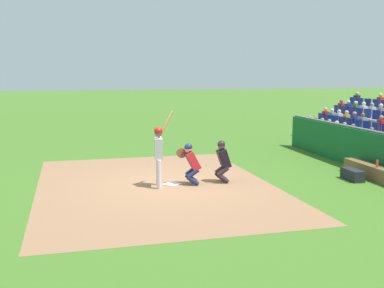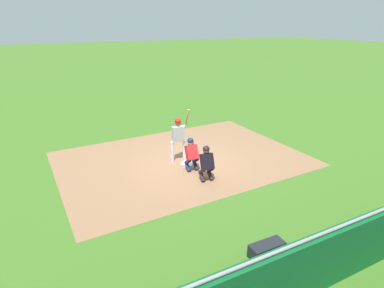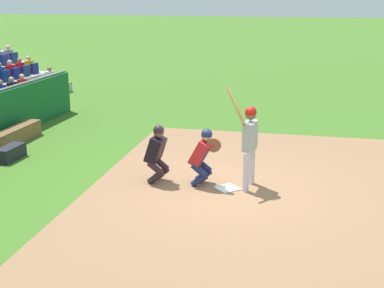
{
  "view_description": "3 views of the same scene",
  "coord_description": "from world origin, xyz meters",
  "px_view_note": "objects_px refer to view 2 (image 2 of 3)",
  "views": [
    {
      "loc": [
        -13.45,
        2.46,
        3.29
      ],
      "look_at": [
        -0.03,
        -0.61,
        1.21
      ],
      "focal_mm": 43.84,
      "sensor_mm": 36.0,
      "label": 1
    },
    {
      "loc": [
        -5.06,
        -10.23,
        5.24
      ],
      "look_at": [
        -0.02,
        -0.42,
        0.97
      ],
      "focal_mm": 29.78,
      "sensor_mm": 36.0,
      "label": 2
    },
    {
      "loc": [
        10.37,
        1.84,
        4.02
      ],
      "look_at": [
        0.44,
        -0.66,
        1.06
      ],
      "focal_mm": 49.49,
      "sensor_mm": 36.0,
      "label": 3
    }
  ],
  "objects_px": {
    "water_bottle_on_bench": "(277,257)",
    "equipment_duffel_bag": "(267,250)",
    "catcher_crouching": "(191,152)",
    "home_plate_marker": "(188,163)",
    "home_plate_umpire": "(206,162)",
    "batter_at_plate": "(178,135)",
    "dugout_bench": "(269,275)"
  },
  "relations": [
    {
      "from": "water_bottle_on_bench",
      "to": "equipment_duffel_bag",
      "type": "distance_m",
      "value": 0.8
    },
    {
      "from": "catcher_crouching",
      "to": "equipment_duffel_bag",
      "type": "height_order",
      "value": "catcher_crouching"
    },
    {
      "from": "home_plate_marker",
      "to": "catcher_crouching",
      "type": "relative_size",
      "value": 0.35
    },
    {
      "from": "catcher_crouching",
      "to": "home_plate_umpire",
      "type": "height_order",
      "value": "home_plate_umpire"
    },
    {
      "from": "batter_at_plate",
      "to": "equipment_duffel_bag",
      "type": "height_order",
      "value": "batter_at_plate"
    },
    {
      "from": "home_plate_umpire",
      "to": "dugout_bench",
      "type": "xyz_separation_m",
      "value": [
        -1.15,
        -4.73,
        -0.49
      ]
    },
    {
      "from": "batter_at_plate",
      "to": "dugout_bench",
      "type": "height_order",
      "value": "batter_at_plate"
    },
    {
      "from": "home_plate_marker",
      "to": "batter_at_plate",
      "type": "relative_size",
      "value": 0.2
    },
    {
      "from": "batter_at_plate",
      "to": "home_plate_umpire",
      "type": "distance_m",
      "value": 2.02
    },
    {
      "from": "home_plate_marker",
      "to": "dugout_bench",
      "type": "distance_m",
      "value": 6.41
    },
    {
      "from": "batter_at_plate",
      "to": "catcher_crouching",
      "type": "bearing_deg",
      "value": -85.66
    },
    {
      "from": "home_plate_marker",
      "to": "home_plate_umpire",
      "type": "bearing_deg",
      "value": -91.58
    },
    {
      "from": "home_plate_umpire",
      "to": "equipment_duffel_bag",
      "type": "bearing_deg",
      "value": -98.96
    },
    {
      "from": "home_plate_umpire",
      "to": "equipment_duffel_bag",
      "type": "relative_size",
      "value": 1.5
    },
    {
      "from": "home_plate_umpire",
      "to": "dugout_bench",
      "type": "relative_size",
      "value": 0.35
    },
    {
      "from": "home_plate_marker",
      "to": "batter_at_plate",
      "type": "bearing_deg",
      "value": 114.12
    },
    {
      "from": "catcher_crouching",
      "to": "home_plate_umpire",
      "type": "relative_size",
      "value": 0.97
    },
    {
      "from": "home_plate_marker",
      "to": "home_plate_umpire",
      "type": "distance_m",
      "value": 1.71
    },
    {
      "from": "dugout_bench",
      "to": "equipment_duffel_bag",
      "type": "distance_m",
      "value": 0.87
    },
    {
      "from": "home_plate_marker",
      "to": "dugout_bench",
      "type": "height_order",
      "value": "dugout_bench"
    },
    {
      "from": "batter_at_plate",
      "to": "dugout_bench",
      "type": "distance_m",
      "value": 6.83
    },
    {
      "from": "home_plate_marker",
      "to": "equipment_duffel_bag",
      "type": "distance_m",
      "value": 5.63
    },
    {
      "from": "catcher_crouching",
      "to": "equipment_duffel_bag",
      "type": "distance_m",
      "value": 5.09
    },
    {
      "from": "home_plate_umpire",
      "to": "water_bottle_on_bench",
      "type": "xyz_separation_m",
      "value": [
        -0.93,
        -4.66,
        -0.16
      ]
    },
    {
      "from": "home_plate_umpire",
      "to": "water_bottle_on_bench",
      "type": "bearing_deg",
      "value": -101.31
    },
    {
      "from": "batter_at_plate",
      "to": "equipment_duffel_bag",
      "type": "xyz_separation_m",
      "value": [
        -0.49,
        -6.0,
        -0.93
      ]
    },
    {
      "from": "catcher_crouching",
      "to": "equipment_duffel_bag",
      "type": "relative_size",
      "value": 1.45
    },
    {
      "from": "home_plate_marker",
      "to": "batter_at_plate",
      "type": "height_order",
      "value": "batter_at_plate"
    },
    {
      "from": "dugout_bench",
      "to": "water_bottle_on_bench",
      "type": "relative_size",
      "value": 16.52
    },
    {
      "from": "water_bottle_on_bench",
      "to": "equipment_duffel_bag",
      "type": "xyz_separation_m",
      "value": [
        0.3,
        0.64,
        -0.38
      ]
    },
    {
      "from": "dugout_bench",
      "to": "water_bottle_on_bench",
      "type": "distance_m",
      "value": 0.4
    },
    {
      "from": "home_plate_marker",
      "to": "batter_at_plate",
      "type": "distance_m",
      "value": 1.18
    }
  ]
}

